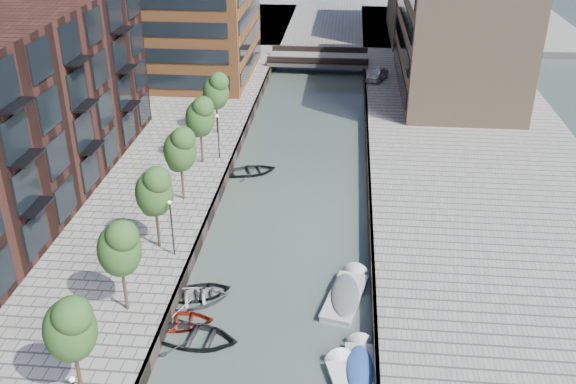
# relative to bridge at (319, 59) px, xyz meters

# --- Properties ---
(water) EXTENTS (300.00, 300.00, 0.00)m
(water) POSITION_rel_bridge_xyz_m (0.00, -32.00, -1.39)
(water) COLOR #38473F
(water) RESTS_ON ground
(quay_right) EXTENTS (20.00, 140.00, 1.00)m
(quay_right) POSITION_rel_bridge_xyz_m (16.00, -32.00, -0.89)
(quay_right) COLOR gray
(quay_right) RESTS_ON ground
(quay_wall_left) EXTENTS (0.25, 140.00, 1.00)m
(quay_wall_left) POSITION_rel_bridge_xyz_m (-6.10, -32.00, -0.89)
(quay_wall_left) COLOR #332823
(quay_wall_left) RESTS_ON ground
(quay_wall_right) EXTENTS (0.25, 140.00, 1.00)m
(quay_wall_right) POSITION_rel_bridge_xyz_m (6.10, -32.00, -0.89)
(quay_wall_right) COLOR #332823
(quay_wall_right) RESTS_ON ground
(far_closure) EXTENTS (80.00, 40.00, 1.00)m
(far_closure) POSITION_rel_bridge_xyz_m (0.00, 28.00, -0.89)
(far_closure) COLOR gray
(far_closure) RESTS_ON ground
(apartment_block) EXTENTS (8.00, 38.00, 14.00)m
(apartment_block) POSITION_rel_bridge_xyz_m (-20.00, -42.00, 6.61)
(apartment_block) COLOR black
(apartment_block) RESTS_ON quay_left
(tan_block_near) EXTENTS (12.00, 25.00, 14.00)m
(tan_block_near) POSITION_rel_bridge_xyz_m (16.00, -10.00, 6.61)
(tan_block_near) COLOR #8E7057
(tan_block_near) RESTS_ON quay_right
(bridge) EXTENTS (13.00, 6.00, 1.30)m
(bridge) POSITION_rel_bridge_xyz_m (0.00, 0.00, 0.00)
(bridge) COLOR gray
(bridge) RESTS_ON ground
(tree_1) EXTENTS (2.50, 2.50, 5.95)m
(tree_1) POSITION_rel_bridge_xyz_m (-8.50, -61.00, 3.92)
(tree_1) COLOR #382619
(tree_1) RESTS_ON quay_left
(tree_2) EXTENTS (2.50, 2.50, 5.95)m
(tree_2) POSITION_rel_bridge_xyz_m (-8.50, -54.00, 3.92)
(tree_2) COLOR #382619
(tree_2) RESTS_ON quay_left
(tree_3) EXTENTS (2.50, 2.50, 5.95)m
(tree_3) POSITION_rel_bridge_xyz_m (-8.50, -47.00, 3.92)
(tree_3) COLOR #382619
(tree_3) RESTS_ON quay_left
(tree_4) EXTENTS (2.50, 2.50, 5.95)m
(tree_4) POSITION_rel_bridge_xyz_m (-8.50, -40.00, 3.92)
(tree_4) COLOR #382619
(tree_4) RESTS_ON quay_left
(tree_5) EXTENTS (2.50, 2.50, 5.95)m
(tree_5) POSITION_rel_bridge_xyz_m (-8.50, -33.00, 3.92)
(tree_5) COLOR #382619
(tree_5) RESTS_ON quay_left
(tree_6) EXTENTS (2.50, 2.50, 5.95)m
(tree_6) POSITION_rel_bridge_xyz_m (-8.50, -26.00, 3.92)
(tree_6) COLOR #382619
(tree_6) RESTS_ON quay_left
(lamp_1) EXTENTS (0.24, 0.24, 4.12)m
(lamp_1) POSITION_rel_bridge_xyz_m (-7.20, -48.00, 2.12)
(lamp_1) COLOR black
(lamp_1) RESTS_ON quay_left
(lamp_2) EXTENTS (0.24, 0.24, 4.12)m
(lamp_2) POSITION_rel_bridge_xyz_m (-7.20, -32.00, 2.12)
(lamp_2) COLOR black
(lamp_2) RESTS_ON quay_left
(sloop_0) EXTENTS (5.35, 4.09, 1.03)m
(sloop_0) POSITION_rel_bridge_xyz_m (-4.13, -55.37, -1.39)
(sloop_0) COLOR black
(sloop_0) RESTS_ON ground
(sloop_1) EXTENTS (4.80, 4.14, 0.83)m
(sloop_1) POSITION_rel_bridge_xyz_m (-4.83, -50.98, -1.39)
(sloop_1) COLOR black
(sloop_1) RESTS_ON ground
(sloop_2) EXTENTS (4.48, 3.58, 0.83)m
(sloop_2) POSITION_rel_bridge_xyz_m (-5.38, -53.97, -1.39)
(sloop_2) COLOR maroon
(sloop_2) RESTS_ON ground
(sloop_3) EXTENTS (5.60, 4.66, 1.00)m
(sloop_3) POSITION_rel_bridge_xyz_m (-5.25, -51.80, -1.39)
(sloop_3) COLOR #B1B2B0
(sloop_3) RESTS_ON ground
(sloop_4) EXTENTS (5.20, 4.50, 0.90)m
(sloop_4) POSITION_rel_bridge_xyz_m (-4.15, -32.82, -1.39)
(sloop_4) COLOR #232326
(sloop_4) RESTS_ON ground
(motorboat_2) EXTENTS (2.99, 5.15, 1.63)m
(motorboat_2) POSITION_rel_bridge_xyz_m (4.62, -58.06, -1.30)
(motorboat_2) COLOR white
(motorboat_2) RESTS_ON ground
(motorboat_3) EXTENTS (1.66, 4.69, 1.56)m
(motorboat_3) POSITION_rel_bridge_xyz_m (5.21, -56.80, -1.20)
(motorboat_3) COLOR #B7B7B5
(motorboat_3) RESTS_ON ground
(motorboat_4) EXTENTS (3.12, 5.87, 1.86)m
(motorboat_4) POSITION_rel_bridge_xyz_m (4.43, -50.24, -1.16)
(motorboat_4) COLOR beige
(motorboat_4) RESTS_ON ground
(car) EXTENTS (3.20, 4.54, 1.44)m
(car) POSITION_rel_bridge_xyz_m (7.50, -7.39, 0.33)
(car) COLOR silver
(car) RESTS_ON quay_right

